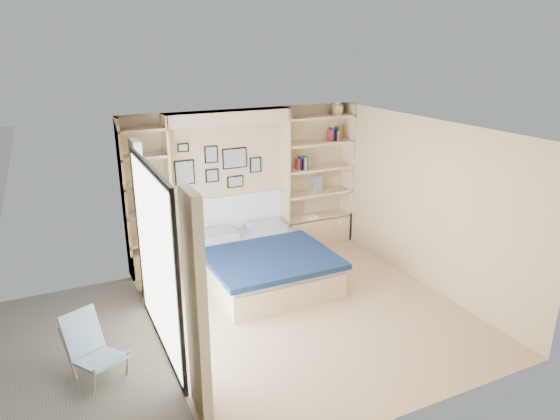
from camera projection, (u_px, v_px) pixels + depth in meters
name	position (u px, v px, depth m)	size (l,w,h in m)	color
ground	(305.00, 309.00, 6.90)	(4.50, 4.50, 0.00)	tan
room_shell	(238.00, 208.00, 7.70)	(4.50, 4.50, 4.50)	tan
bed	(261.00, 262.00, 7.70)	(1.82, 2.25, 1.07)	beige
photo_gallery	(217.00, 166.00, 8.11)	(1.48, 0.02, 0.82)	black
reading_lamps	(232.00, 198.00, 8.14)	(1.92, 0.12, 0.15)	silver
shelf_decor	(306.00, 154.00, 8.58)	(3.54, 0.23, 2.03)	#A51E1E
deck	(14.00, 382.00, 5.42)	(3.20, 4.00, 0.05)	#746756
deck_chair	(92.00, 347.00, 5.45)	(0.69, 0.83, 0.72)	tan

